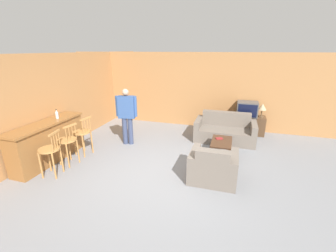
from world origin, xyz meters
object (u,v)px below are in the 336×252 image
bar_chair_far (83,134)px  book_on_table (219,138)px  bar_chair_near (50,152)px  couch_far (225,131)px  armchair_near (213,168)px  coffee_table (221,144)px  tv (247,109)px  person_by_window (127,114)px  bottle (57,114)px  table_lamp (262,107)px  bar_chair_mid (67,142)px  tv_unit (245,125)px

bar_chair_far → book_on_table: 3.62m
bar_chair_near → couch_far: (3.55, 3.20, -0.27)m
armchair_near → coffee_table: size_ratio=1.15×
tv → person_by_window: person_by_window is taller
bottle → table_lamp: size_ratio=0.53×
coffee_table → bottle: bearing=-164.3°
bar_chair_near → person_by_window: person_by_window is taller
person_by_window → coffee_table: bearing=-0.6°
bar_chair_near → bar_chair_mid: size_ratio=1.00×
tv → bar_chair_far: bearing=-145.1°
couch_far → bar_chair_far: bearing=-149.7°
tv → bar_chair_near: bearing=-136.0°
bar_chair_mid → tv: size_ratio=1.61×
bar_chair_near → couch_far: bar_chair_near is taller
couch_far → armchair_near: size_ratio=1.80×
bar_chair_near → bottle: (-0.54, 0.93, 0.55)m
couch_far → bottle: bearing=-151.0°
bottle → tv: bearing=33.3°
tv → bottle: bottle is taller
book_on_table → person_by_window: bearing=-177.8°
bar_chair_far → tv: tv is taller
tv → tv_unit: bearing=90.0°
bar_chair_near → armchair_near: 3.55m
tv_unit → bottle: 5.71m
couch_far → tv: bearing=53.3°
couch_far → person_by_window: (-2.74, -1.10, 0.63)m
bar_chair_mid → bottle: 0.86m
tv_unit → table_lamp: bearing=0.0°
bar_chair_mid → table_lamp: size_ratio=2.35×
bar_chair_mid → book_on_table: bar_chair_mid is taller
bar_chair_mid → person_by_window: size_ratio=0.63×
armchair_near → person_by_window: 2.99m
tv → bottle: bearing=-146.7°
bar_chair_near → book_on_table: 4.10m
tv → book_on_table: bearing=-111.5°
bar_chair_far → tv_unit: (4.17, 2.91, -0.27)m
coffee_table → person_by_window: (-2.72, 0.03, 0.58)m
bar_chair_near → coffee_table: bar_chair_near is taller
bar_chair_mid → table_lamp: (4.62, 3.49, 0.36)m
tv → person_by_window: 3.88m
bar_chair_far → armchair_near: bar_chair_far is taller
tv_unit → table_lamp: size_ratio=2.72×
bar_chair_near → tv: size_ratio=1.61×
bottle → table_lamp: bearing=31.0°
couch_far → armchair_near: (-0.11, -2.38, 0.00)m
bar_chair_mid → bottle: bottle is taller
couch_far → coffee_table: (-0.03, -1.13, 0.05)m
bar_chair_far → couch_far: (3.55, 2.08, -0.27)m
book_on_table → person_by_window: 2.69m
bottle → tv_unit: bearing=33.4°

